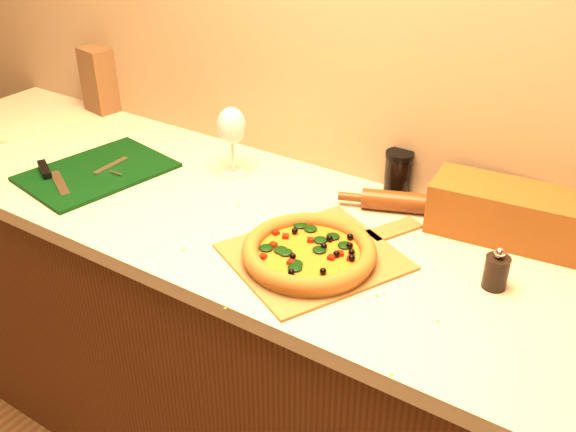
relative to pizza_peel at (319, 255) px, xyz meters
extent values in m
plane|color=#9E8460|center=(-0.10, 0.40, 0.45)|extent=(4.00, 0.00, 4.00)
cube|color=#44260E|center=(-0.10, 0.08, -0.47)|extent=(2.80, 0.65, 0.86)
cube|color=#C1B797|center=(-0.10, 0.08, -0.02)|extent=(2.84, 0.68, 0.04)
cube|color=olive|center=(-0.01, -0.01, 0.00)|extent=(0.45, 0.46, 0.01)
cube|color=olive|center=(0.10, 0.20, 0.00)|extent=(0.11, 0.15, 0.01)
cylinder|color=#AA792A|center=(-0.01, -0.03, 0.01)|extent=(0.29, 0.29, 0.01)
cylinder|color=orange|center=(-0.01, -0.03, 0.02)|extent=(0.24, 0.24, 0.01)
torus|color=brown|center=(-0.01, -0.03, 0.03)|extent=(0.30, 0.30, 0.04)
ellipsoid|color=black|center=(0.04, -0.01, 0.03)|extent=(0.03, 0.03, 0.01)
sphere|color=black|center=(-0.04, -0.05, 0.03)|extent=(0.02, 0.02, 0.02)
cube|color=#921105|center=(0.01, -0.08, 0.03)|extent=(0.02, 0.02, 0.01)
cube|color=black|center=(-0.75, 0.01, 0.00)|extent=(0.35, 0.44, 0.01)
cube|color=silver|center=(-0.72, 0.05, 0.01)|extent=(0.02, 0.12, 0.01)
cylinder|color=silver|center=(-0.68, 0.03, 0.01)|extent=(0.05, 0.01, 0.01)
cube|color=silver|center=(-0.77, -0.10, 0.01)|extent=(0.15, 0.10, 0.00)
cube|color=black|center=(-0.86, -0.08, 0.02)|extent=(0.10, 0.07, 0.02)
cylinder|color=black|center=(-0.19, -0.08, 0.00)|extent=(0.04, 0.04, 0.01)
cylinder|color=black|center=(0.37, 0.10, 0.03)|extent=(0.05, 0.05, 0.07)
sphere|color=silver|center=(0.37, 0.10, 0.08)|extent=(0.02, 0.02, 0.02)
cylinder|color=#5C2A0F|center=(0.10, 0.31, 0.02)|extent=(0.27, 0.15, 0.05)
cylinder|color=#5C2A0F|center=(0.25, 0.37, 0.02)|extent=(0.07, 0.04, 0.02)
cylinder|color=#5C2A0F|center=(-0.05, 0.25, 0.02)|extent=(0.07, 0.04, 0.02)
cube|color=brown|center=(0.38, 0.33, 0.06)|extent=(0.47, 0.20, 0.13)
cylinder|color=silver|center=(-0.42, 0.23, 0.00)|extent=(0.07, 0.07, 0.00)
cylinder|color=silver|center=(-0.42, 0.23, 0.05)|extent=(0.01, 0.01, 0.09)
ellipsoid|color=silver|center=(-0.42, 0.23, 0.14)|extent=(0.08, 0.08, 0.10)
cube|color=brown|center=(-1.11, 0.38, 0.11)|extent=(0.12, 0.11, 0.22)
cylinder|color=black|center=(0.02, 0.38, 0.05)|extent=(0.07, 0.07, 0.11)
cylinder|color=black|center=(0.02, 0.38, 0.11)|extent=(0.07, 0.07, 0.01)
cylinder|color=beige|center=(-1.18, 0.06, 0.00)|extent=(0.19, 0.19, 0.01)
camera|label=1|loc=(0.61, -1.06, 0.82)|focal=40.00mm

